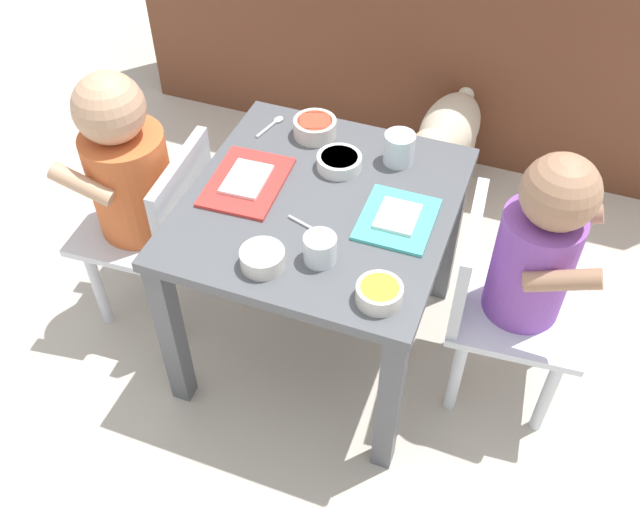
# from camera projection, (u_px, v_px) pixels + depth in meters

# --- Properties ---
(ground_plane) EXTENTS (7.00, 7.00, 0.00)m
(ground_plane) POSITION_uv_depth(u_px,v_px,m) (320.00, 339.00, 1.83)
(ground_plane) COLOR beige
(dining_table) EXTENTS (0.56, 0.59, 0.47)m
(dining_table) POSITION_uv_depth(u_px,v_px,m) (320.00, 230.00, 1.55)
(dining_table) COLOR #515459
(dining_table) RESTS_ON ground
(seated_child_left) EXTENTS (0.29, 0.29, 0.69)m
(seated_child_left) POSITION_uv_depth(u_px,v_px,m) (133.00, 177.00, 1.61)
(seated_child_left) COLOR silver
(seated_child_left) RESTS_ON ground
(seated_child_right) EXTENTS (0.30, 0.30, 0.68)m
(seated_child_right) POSITION_uv_depth(u_px,v_px,m) (529.00, 258.00, 1.44)
(seated_child_right) COLOR silver
(seated_child_right) RESTS_ON ground
(dog) EXTENTS (0.19, 0.42, 0.32)m
(dog) POSITION_uv_depth(u_px,v_px,m) (446.00, 135.00, 2.09)
(dog) COLOR beige
(dog) RESTS_ON ground
(food_tray_left) EXTENTS (0.16, 0.22, 0.02)m
(food_tray_left) POSITION_uv_depth(u_px,v_px,m) (246.00, 182.00, 1.53)
(food_tray_left) COLOR red
(food_tray_left) RESTS_ON dining_table
(food_tray_right) EXTENTS (0.15, 0.17, 0.02)m
(food_tray_right) POSITION_uv_depth(u_px,v_px,m) (397.00, 219.00, 1.45)
(food_tray_right) COLOR #4CC6BC
(food_tray_right) RESTS_ON dining_table
(water_cup_left) EXTENTS (0.06, 0.06, 0.06)m
(water_cup_left) POSITION_uv_depth(u_px,v_px,m) (320.00, 250.00, 1.36)
(water_cup_left) COLOR white
(water_cup_left) RESTS_ON dining_table
(water_cup_right) EXTENTS (0.07, 0.07, 0.07)m
(water_cup_right) POSITION_uv_depth(u_px,v_px,m) (399.00, 150.00, 1.57)
(water_cup_right) COLOR white
(water_cup_right) RESTS_ON dining_table
(cereal_bowl_left_side) EXTENTS (0.10, 0.10, 0.04)m
(cereal_bowl_left_side) POSITION_uv_depth(u_px,v_px,m) (315.00, 127.00, 1.64)
(cereal_bowl_left_side) COLOR silver
(cereal_bowl_left_side) RESTS_ON dining_table
(veggie_bowl_far) EXTENTS (0.10, 0.10, 0.03)m
(veggie_bowl_far) POSITION_uv_depth(u_px,v_px,m) (338.00, 161.00, 1.56)
(veggie_bowl_far) COLOR white
(veggie_bowl_far) RESTS_ON dining_table
(veggie_bowl_near) EXTENTS (0.09, 0.09, 0.04)m
(veggie_bowl_near) POSITION_uv_depth(u_px,v_px,m) (379.00, 293.00, 1.29)
(veggie_bowl_near) COLOR silver
(veggie_bowl_near) RESTS_ON dining_table
(cereal_bowl_right_side) EXTENTS (0.09, 0.09, 0.04)m
(cereal_bowl_right_side) POSITION_uv_depth(u_px,v_px,m) (262.00, 258.00, 1.35)
(cereal_bowl_right_side) COLOR silver
(cereal_bowl_right_side) RESTS_ON dining_table
(spoon_by_left_tray) EXTENTS (0.04, 0.10, 0.01)m
(spoon_by_left_tray) POSITION_uv_depth(u_px,v_px,m) (272.00, 124.00, 1.68)
(spoon_by_left_tray) COLOR silver
(spoon_by_left_tray) RESTS_ON dining_table
(spoon_by_right_tray) EXTENTS (0.10, 0.04, 0.01)m
(spoon_by_right_tray) POSITION_uv_depth(u_px,v_px,m) (312.00, 229.00, 1.43)
(spoon_by_right_tray) COLOR silver
(spoon_by_right_tray) RESTS_ON dining_table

